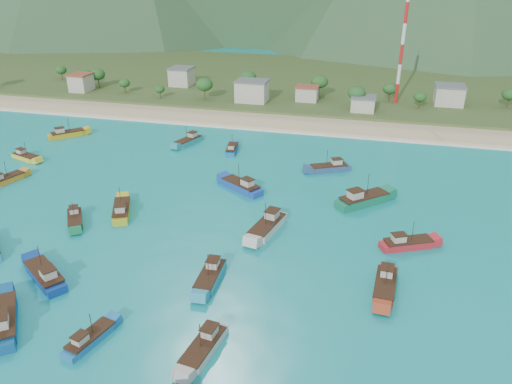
% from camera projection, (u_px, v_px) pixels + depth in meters
% --- Properties ---
extents(ground, '(600.00, 600.00, 0.00)m').
position_uv_depth(ground, '(248.00, 247.00, 94.24)').
color(ground, '#0C7A84').
rests_on(ground, ground).
extents(beach, '(400.00, 18.00, 1.20)m').
position_uv_depth(beach, '(310.00, 125.00, 163.58)').
color(beach, beige).
rests_on(beach, ground).
extents(land, '(400.00, 110.00, 2.40)m').
position_uv_depth(land, '(331.00, 84.00, 217.13)').
color(land, '#385123').
rests_on(land, ground).
extents(surf_line, '(400.00, 2.50, 0.08)m').
position_uv_depth(surf_line, '(305.00, 134.00, 155.24)').
color(surf_line, white).
rests_on(surf_line, ground).
extents(village, '(213.27, 32.27, 7.27)m').
position_uv_depth(village, '(351.00, 95.00, 179.97)').
color(village, beige).
rests_on(village, ground).
extents(vegetation, '(275.00, 26.26, 8.66)m').
position_uv_depth(vegetation, '(291.00, 90.00, 184.68)').
color(vegetation, '#235623').
rests_on(vegetation, ground).
extents(radio_tower, '(1.20, 1.20, 41.48)m').
position_uv_depth(radio_tower, '(403.00, 44.00, 173.54)').
color(radio_tower, red).
rests_on(radio_tower, ground).
extents(boat_4, '(3.83, 10.87, 6.32)m').
position_uv_depth(boat_4, '(385.00, 286.00, 81.81)').
color(boat_4, '#AC3A20').
rests_on(boat_4, ground).
extents(boat_6, '(10.64, 7.49, 6.14)m').
position_uv_depth(boat_6, '(329.00, 168.00, 127.82)').
color(boat_6, navy).
rests_on(boat_6, ground).
extents(boat_9, '(3.96, 9.14, 5.22)m').
position_uv_depth(boat_9, '(232.00, 149.00, 140.80)').
color(boat_9, blue).
rests_on(boat_9, ground).
extents(boat_11, '(3.36, 10.32, 6.04)m').
position_uv_depth(boat_11, '(210.00, 277.00, 84.23)').
color(boat_11, teal).
rests_on(boat_11, ground).
extents(boat_12, '(11.24, 9.28, 6.72)m').
position_uv_depth(boat_12, '(45.00, 276.00, 84.24)').
color(boat_12, navy).
rests_on(boat_12, ground).
extents(boat_13, '(4.36, 10.21, 5.84)m').
position_uv_depth(boat_13, '(204.00, 348.00, 68.92)').
color(boat_13, beige).
rests_on(boat_13, ground).
extents(boat_14, '(5.72, 10.17, 5.76)m').
position_uv_depth(boat_14, '(5.00, 180.00, 120.97)').
color(boat_14, orange).
rests_on(boat_14, ground).
extents(boat_15, '(9.58, 9.85, 6.27)m').
position_uv_depth(boat_15, '(67.00, 134.00, 152.23)').
color(boat_15, gold).
rests_on(boat_15, ground).
extents(boat_16, '(4.58, 8.83, 5.01)m').
position_uv_depth(boat_16, '(90.00, 339.00, 70.68)').
color(boat_16, '#1C69AE').
rests_on(boat_16, ground).
extents(boat_17, '(7.33, 11.09, 6.35)m').
position_uv_depth(boat_17, '(122.00, 211.00, 106.12)').
color(boat_17, gold).
rests_on(boat_17, ground).
extents(boat_18, '(7.32, 9.09, 5.40)m').
position_uv_depth(boat_18, '(75.00, 220.00, 102.92)').
color(boat_18, '#116F41').
rests_on(boat_18, ground).
extents(boat_19, '(6.17, 10.62, 6.02)m').
position_uv_depth(boat_19, '(189.00, 141.00, 146.51)').
color(boat_19, teal).
rests_on(boat_19, ground).
extents(boat_20, '(10.56, 12.24, 7.42)m').
position_uv_depth(boat_20, '(3.00, 322.00, 73.43)').
color(boat_20, navy).
rests_on(boat_20, ground).
extents(boat_21, '(12.00, 11.52, 7.59)m').
position_uv_depth(boat_21, '(363.00, 200.00, 110.34)').
color(boat_21, '#106F4D').
rests_on(boat_21, ground).
extents(boat_22, '(10.42, 7.09, 5.99)m').
position_uv_depth(boat_22, '(407.00, 244.00, 93.87)').
color(boat_22, red).
rests_on(boat_22, ground).
extents(boat_23, '(6.03, 12.47, 7.09)m').
position_uv_depth(boat_23, '(267.00, 227.00, 99.53)').
color(boat_23, silver).
rests_on(boat_23, ground).
extents(boat_24, '(9.49, 5.46, 5.38)m').
position_uv_depth(boat_24, '(26.00, 157.00, 135.16)').
color(boat_24, yellow).
rests_on(boat_24, ground).
extents(boat_26, '(11.47, 9.05, 6.77)m').
position_uv_depth(boat_26, '(241.00, 187.00, 117.21)').
color(boat_26, '#1644AC').
rests_on(boat_26, ground).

